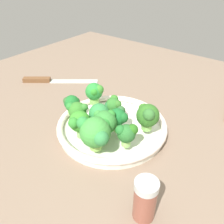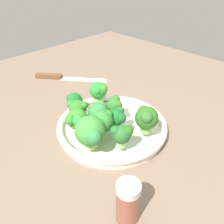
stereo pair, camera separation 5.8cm
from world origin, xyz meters
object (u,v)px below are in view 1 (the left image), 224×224
at_px(broccoli_floret_0, 118,117).
at_px(broccoli_floret_7, 114,105).
at_px(broccoli_floret_5, 72,103).
at_px(broccoli_floret_2, 95,92).
at_px(broccoli_floret_8, 127,133).
at_px(broccoli_floret_3, 95,133).
at_px(broccoli_floret_1, 148,115).
at_px(bowl, 112,126).
at_px(broccoli_floret_4, 77,111).
at_px(broccoli_floret_9, 79,122).
at_px(pepper_shaker, 145,200).
at_px(broccoli_floret_6, 104,123).
at_px(knife, 50,80).
at_px(broccoli_floret_10, 100,115).

xyz_separation_m(broccoli_floret_0, broccoli_floret_7, (0.04, 0.04, -0.00)).
bearing_deg(broccoli_floret_0, broccoli_floret_5, 96.26).
relative_size(broccoli_floret_0, broccoli_floret_2, 0.97).
bearing_deg(broccoli_floret_8, broccoli_floret_3, 137.53).
distance_m(broccoli_floret_1, broccoli_floret_8, 0.08).
bearing_deg(broccoli_floret_3, broccoli_floret_5, 64.64).
distance_m(bowl, broccoli_floret_1, 0.10).
height_order(broccoli_floret_4, broccoli_floret_9, broccoli_floret_9).
xyz_separation_m(broccoli_floret_2, pepper_shaker, (-0.20, -0.28, -0.02)).
bearing_deg(broccoli_floret_3, broccoli_floret_4, 66.89).
relative_size(broccoli_floret_6, broccoli_floret_8, 1.30).
relative_size(broccoli_floret_2, pepper_shaker, 0.72).
xyz_separation_m(broccoli_floret_2, broccoli_floret_6, (-0.10, -0.12, 0.01)).
bearing_deg(broccoli_floret_3, broccoli_floret_8, -42.47).
distance_m(broccoli_floret_7, knife, 0.35).
distance_m(broccoli_floret_5, broccoli_floret_6, 0.14).
distance_m(bowl, broccoli_floret_4, 0.10).
bearing_deg(broccoli_floret_7, broccoli_floret_2, 77.32).
xyz_separation_m(bowl, broccoli_floret_10, (-0.04, 0.01, 0.05)).
relative_size(broccoli_floret_2, broccoli_floret_3, 0.75).
height_order(broccoli_floret_9, knife, broccoli_floret_9).
xyz_separation_m(broccoli_floret_6, broccoli_floret_9, (-0.03, 0.05, -0.00)).
relative_size(broccoli_floret_1, broccoli_floret_9, 1.01).
bearing_deg(broccoli_floret_8, broccoli_floret_0, 56.02).
bearing_deg(broccoli_floret_10, broccoli_floret_8, -97.42).
distance_m(broccoli_floret_4, pepper_shaker, 0.27).
distance_m(broccoli_floret_1, broccoli_floret_2, 0.18).
bearing_deg(broccoli_floret_1, broccoli_floret_8, 176.24).
height_order(broccoli_floret_0, broccoli_floret_10, broccoli_floret_10).
bearing_deg(broccoli_floret_7, broccoli_floret_6, -155.53).
distance_m(broccoli_floret_2, knife, 0.27).
height_order(broccoli_floret_7, pepper_shaker, pepper_shaker).
bearing_deg(knife, broccoli_floret_3, -116.07).
bearing_deg(broccoli_floret_1, broccoli_floret_2, 85.76).
distance_m(broccoli_floret_1, pepper_shaker, 0.21).
distance_m(broccoli_floret_4, broccoli_floret_9, 0.05).
xyz_separation_m(broccoli_floret_0, pepper_shaker, (-0.14, -0.16, -0.02)).
relative_size(broccoli_floret_9, broccoli_floret_10, 1.03).
height_order(broccoli_floret_1, broccoli_floret_3, broccoli_floret_3).
height_order(bowl, broccoli_floret_5, broccoli_floret_5).
distance_m(broccoli_floret_1, broccoli_floret_9, 0.16).
xyz_separation_m(broccoli_floret_0, broccoli_floret_10, (-0.02, 0.04, 0.00)).
height_order(broccoli_floret_8, broccoli_floret_10, broccoli_floret_10).
bearing_deg(broccoli_floret_3, broccoli_floret_2, 41.76).
distance_m(broccoli_floret_4, knife, 0.33).
xyz_separation_m(broccoli_floret_1, broccoli_floret_9, (-0.12, 0.11, 0.00)).
distance_m(bowl, broccoli_floret_3, 0.12).
height_order(broccoli_floret_1, broccoli_floret_9, same).
height_order(broccoli_floret_1, pepper_shaker, broccoli_floret_1).
bearing_deg(broccoli_floret_0, broccoli_floret_8, -123.98).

